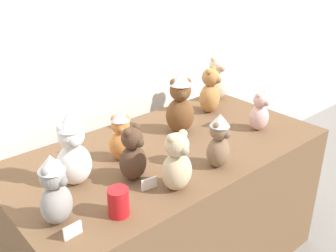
{
  "coord_description": "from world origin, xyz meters",
  "views": [
    {
      "loc": [
        -1.11,
        -1.04,
        1.67
      ],
      "look_at": [
        0.0,
        0.25,
        0.88
      ],
      "focal_mm": 41.55,
      "sensor_mm": 36.0,
      "label": 1
    }
  ],
  "objects_px": {
    "teddy_bear_snow": "(73,150)",
    "teddy_bear_cream": "(217,79)",
    "teddy_bear_mocha": "(219,141)",
    "teddy_bear_cocoa": "(133,155)",
    "teddy_bear_chestnut": "(180,103)",
    "teddy_bear_blush": "(260,112)",
    "display_table": "(168,211)",
    "teddy_bear_sand": "(177,163)",
    "party_cup_red": "(118,202)",
    "teddy_bear_caramel": "(210,91)",
    "teddy_bear_ginger": "(121,135)",
    "teddy_bear_ash": "(55,190)"
  },
  "relations": [
    {
      "from": "teddy_bear_snow",
      "to": "teddy_bear_cream",
      "type": "distance_m",
      "value": 1.22
    },
    {
      "from": "teddy_bear_mocha",
      "to": "teddy_bear_cocoa",
      "type": "bearing_deg",
      "value": 145.16
    },
    {
      "from": "teddy_bear_chestnut",
      "to": "teddy_bear_blush",
      "type": "xyz_separation_m",
      "value": [
        0.34,
        -0.26,
        -0.06
      ]
    },
    {
      "from": "display_table",
      "to": "teddy_bear_snow",
      "type": "distance_m",
      "value": 0.73
    },
    {
      "from": "teddy_bear_sand",
      "to": "party_cup_red",
      "type": "bearing_deg",
      "value": 177.71
    },
    {
      "from": "teddy_bear_caramel",
      "to": "teddy_bear_snow",
      "type": "height_order",
      "value": "teddy_bear_snow"
    },
    {
      "from": "teddy_bear_caramel",
      "to": "teddy_bear_sand",
      "type": "distance_m",
      "value": 0.85
    },
    {
      "from": "teddy_bear_snow",
      "to": "teddy_bear_sand",
      "type": "bearing_deg",
      "value": -31.29
    },
    {
      "from": "teddy_bear_caramel",
      "to": "party_cup_red",
      "type": "height_order",
      "value": "teddy_bear_caramel"
    },
    {
      "from": "teddy_bear_mocha",
      "to": "teddy_bear_ginger",
      "type": "xyz_separation_m",
      "value": [
        -0.29,
        0.34,
        -0.0
      ]
    },
    {
      "from": "party_cup_red",
      "to": "teddy_bear_snow",
      "type": "bearing_deg",
      "value": 93.15
    },
    {
      "from": "teddy_bear_chestnut",
      "to": "teddy_bear_ginger",
      "type": "bearing_deg",
      "value": -145.54
    },
    {
      "from": "teddy_bear_mocha",
      "to": "teddy_bear_blush",
      "type": "relative_size",
      "value": 1.17
    },
    {
      "from": "teddy_bear_ash",
      "to": "party_cup_red",
      "type": "distance_m",
      "value": 0.23
    },
    {
      "from": "teddy_bear_sand",
      "to": "teddy_bear_ash",
      "type": "xyz_separation_m",
      "value": [
        -0.47,
        0.12,
        0.01
      ]
    },
    {
      "from": "teddy_bear_caramel",
      "to": "teddy_bear_cocoa",
      "type": "bearing_deg",
      "value": 179.08
    },
    {
      "from": "teddy_bear_snow",
      "to": "teddy_bear_blush",
      "type": "xyz_separation_m",
      "value": [
        1.01,
        -0.17,
        -0.05
      ]
    },
    {
      "from": "teddy_bear_blush",
      "to": "teddy_bear_chestnut",
      "type": "bearing_deg",
      "value": 145.39
    },
    {
      "from": "teddy_bear_chestnut",
      "to": "display_table",
      "type": "bearing_deg",
      "value": -121.23
    },
    {
      "from": "teddy_bear_cocoa",
      "to": "teddy_bear_blush",
      "type": "height_order",
      "value": "teddy_bear_cocoa"
    },
    {
      "from": "teddy_bear_snow",
      "to": "teddy_bear_ash",
      "type": "bearing_deg",
      "value": -117.56
    },
    {
      "from": "teddy_bear_caramel",
      "to": "party_cup_red",
      "type": "distance_m",
      "value": 1.09
    },
    {
      "from": "teddy_bear_cocoa",
      "to": "teddy_bear_cream",
      "type": "distance_m",
      "value": 1.07
    },
    {
      "from": "teddy_bear_caramel",
      "to": "teddy_bear_chestnut",
      "type": "distance_m",
      "value": 0.34
    },
    {
      "from": "teddy_bear_ash",
      "to": "teddy_bear_blush",
      "type": "bearing_deg",
      "value": -25.65
    },
    {
      "from": "teddy_bear_mocha",
      "to": "teddy_bear_sand",
      "type": "bearing_deg",
      "value": 173.49
    },
    {
      "from": "teddy_bear_ginger",
      "to": "teddy_bear_sand",
      "type": "distance_m",
      "value": 0.35
    },
    {
      "from": "teddy_bear_cocoa",
      "to": "teddy_bear_chestnut",
      "type": "xyz_separation_m",
      "value": [
        0.47,
        0.22,
        0.05
      ]
    },
    {
      "from": "display_table",
      "to": "teddy_bear_chestnut",
      "type": "xyz_separation_m",
      "value": [
        0.17,
        0.1,
        0.55
      ]
    },
    {
      "from": "display_table",
      "to": "teddy_bear_snow",
      "type": "bearing_deg",
      "value": 178.19
    },
    {
      "from": "display_table",
      "to": "teddy_bear_snow",
      "type": "relative_size",
      "value": 4.97
    },
    {
      "from": "display_table",
      "to": "teddy_bear_ash",
      "type": "height_order",
      "value": "teddy_bear_ash"
    },
    {
      "from": "teddy_bear_cocoa",
      "to": "teddy_bear_ash",
      "type": "distance_m",
      "value": 0.38
    },
    {
      "from": "party_cup_red",
      "to": "teddy_bear_cream",
      "type": "bearing_deg",
      "value": 26.82
    },
    {
      "from": "teddy_bear_sand",
      "to": "teddy_bear_caramel",
      "type": "bearing_deg",
      "value": 35.11
    },
    {
      "from": "teddy_bear_mocha",
      "to": "teddy_bear_cream",
      "type": "bearing_deg",
      "value": 33.51
    },
    {
      "from": "teddy_bear_caramel",
      "to": "teddy_bear_mocha",
      "type": "bearing_deg",
      "value": -155.12
    },
    {
      "from": "display_table",
      "to": "teddy_bear_mocha",
      "type": "relative_size",
      "value": 6.25
    },
    {
      "from": "teddy_bear_blush",
      "to": "teddy_bear_caramel",
      "type": "bearing_deg",
      "value": 96.01
    },
    {
      "from": "teddy_bear_mocha",
      "to": "teddy_bear_cream",
      "type": "relative_size",
      "value": 0.87
    },
    {
      "from": "teddy_bear_mocha",
      "to": "party_cup_red",
      "type": "height_order",
      "value": "teddy_bear_mocha"
    },
    {
      "from": "teddy_bear_sand",
      "to": "teddy_bear_blush",
      "type": "height_order",
      "value": "teddy_bear_sand"
    },
    {
      "from": "teddy_bear_ash",
      "to": "teddy_bear_sand",
      "type": "bearing_deg",
      "value": -40.92
    },
    {
      "from": "teddy_bear_mocha",
      "to": "teddy_bear_ash",
      "type": "relative_size",
      "value": 0.93
    },
    {
      "from": "teddy_bear_caramel",
      "to": "teddy_bear_ginger",
      "type": "height_order",
      "value": "teddy_bear_caramel"
    },
    {
      "from": "display_table",
      "to": "teddy_bear_ginger",
      "type": "height_order",
      "value": "teddy_bear_ginger"
    },
    {
      "from": "teddy_bear_sand",
      "to": "teddy_bear_cream",
      "type": "bearing_deg",
      "value": 34.56
    },
    {
      "from": "display_table",
      "to": "teddy_bear_ash",
      "type": "bearing_deg",
      "value": -165.71
    },
    {
      "from": "display_table",
      "to": "teddy_bear_ginger",
      "type": "xyz_separation_m",
      "value": [
        -0.23,
        0.06,
        0.51
      ]
    },
    {
      "from": "teddy_bear_cocoa",
      "to": "teddy_bear_snow",
      "type": "height_order",
      "value": "teddy_bear_snow"
    }
  ]
}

